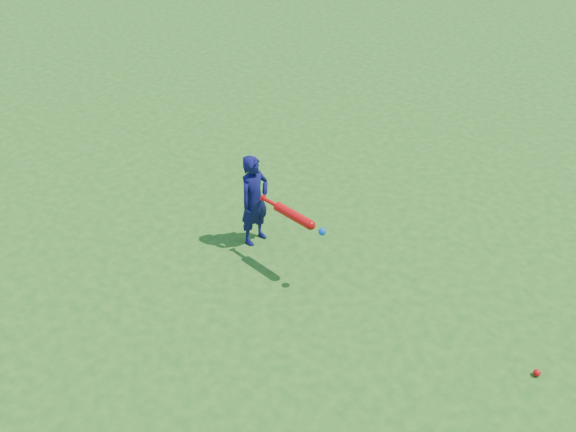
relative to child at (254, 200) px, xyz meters
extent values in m
plane|color=#256518|center=(0.14, -0.21, -0.51)|extent=(80.00, 80.00, 0.00)
imported|color=#0F0F46|center=(0.00, 0.00, 0.00)|extent=(0.27, 0.39, 1.03)
sphere|color=red|center=(3.12, 0.00, -0.48)|extent=(0.06, 0.06, 0.06)
cylinder|color=red|center=(0.19, -0.08, 0.14)|extent=(0.02, 0.07, 0.07)
cylinder|color=red|center=(0.30, -0.09, 0.14)|extent=(0.22, 0.07, 0.04)
cylinder|color=red|center=(0.62, -0.13, 0.14)|extent=(0.47, 0.16, 0.10)
sphere|color=red|center=(0.85, -0.16, 0.14)|extent=(0.10, 0.10, 0.10)
sphere|color=blue|center=(1.00, -0.18, 0.14)|extent=(0.08, 0.08, 0.08)
camera|label=1|loc=(3.74, -4.21, 3.67)|focal=40.00mm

